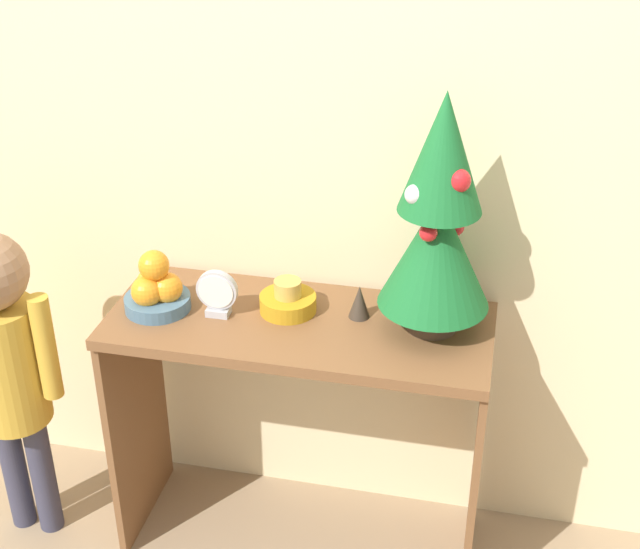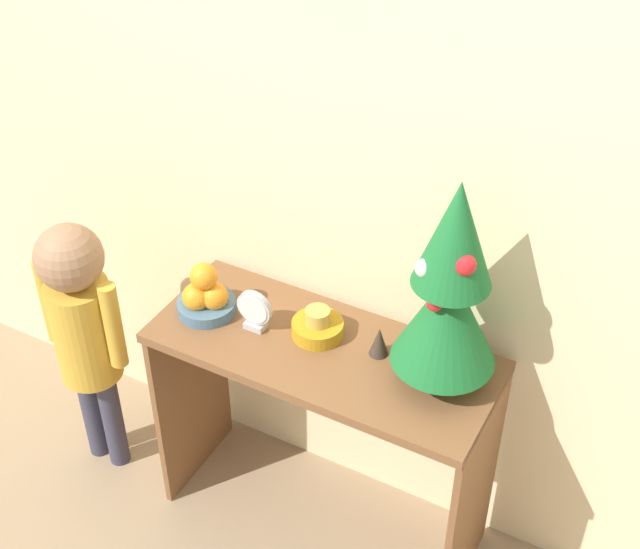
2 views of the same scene
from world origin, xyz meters
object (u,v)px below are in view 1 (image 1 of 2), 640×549
(singing_bowl, at_px, (288,300))
(child_figure, at_px, (4,351))
(desk_clock, at_px, (217,294))
(figurine, at_px, (359,302))
(fruit_bowl, at_px, (156,289))
(mini_tree, at_px, (438,220))

(singing_bowl, relative_size, child_figure, 0.15)
(desk_clock, distance_m, child_figure, 0.62)
(desk_clock, xyz_separation_m, figurine, (0.36, 0.07, -0.02))
(fruit_bowl, distance_m, child_figure, 0.46)
(figurine, distance_m, child_figure, 0.97)
(singing_bowl, distance_m, child_figure, 0.79)
(mini_tree, height_order, fruit_bowl, mini_tree)
(mini_tree, height_order, figurine, mini_tree)
(figurine, bearing_deg, singing_bowl, -176.69)
(fruit_bowl, bearing_deg, figurine, 7.99)
(mini_tree, xyz_separation_m, child_figure, (-1.13, -0.17, -0.43))
(desk_clock, bearing_deg, singing_bowl, 19.06)
(singing_bowl, xyz_separation_m, figurine, (0.19, 0.01, 0.01))
(desk_clock, height_order, child_figure, child_figure)
(mini_tree, distance_m, singing_bowl, 0.46)
(fruit_bowl, xyz_separation_m, desk_clock, (0.17, 0.00, 0.00))
(mini_tree, bearing_deg, child_figure, -171.63)
(mini_tree, xyz_separation_m, fruit_bowl, (-0.71, -0.06, -0.24))
(figurine, height_order, child_figure, child_figure)
(fruit_bowl, height_order, desk_clock, fruit_bowl)
(singing_bowl, relative_size, desk_clock, 1.16)
(fruit_bowl, relative_size, singing_bowl, 1.16)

